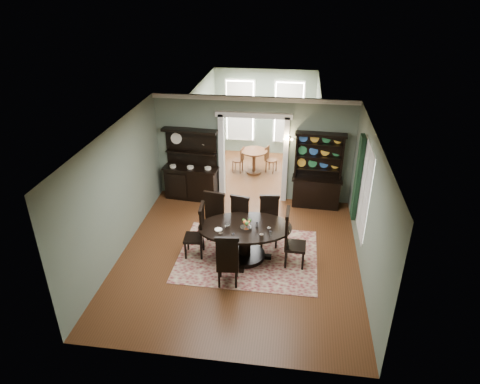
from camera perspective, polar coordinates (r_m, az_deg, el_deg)
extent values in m
cube|color=#582D17|center=(10.07, -0.20, -8.66)|extent=(5.50, 6.00, 0.01)
cube|color=silver|center=(8.65, -0.23, 7.64)|extent=(5.50, 6.00, 0.01)
cube|color=slate|center=(9.98, -16.05, -0.05)|extent=(0.01, 6.00, 3.00)
cube|color=slate|center=(9.33, 16.76, -2.18)|extent=(0.01, 6.00, 3.00)
cube|color=slate|center=(6.82, -3.83, -13.17)|extent=(5.50, 0.01, 3.00)
cube|color=slate|center=(12.27, -6.75, 6.11)|extent=(1.85, 0.01, 3.00)
cube|color=slate|center=(11.93, 10.59, 5.17)|extent=(1.85, 0.01, 3.00)
cube|color=slate|center=(11.56, 1.89, 11.48)|extent=(1.80, 0.01, 0.50)
cube|color=silver|center=(11.46, 1.88, 12.32)|extent=(5.50, 0.10, 0.12)
cube|color=#582D17|center=(14.16, 2.48, 2.65)|extent=(3.50, 3.50, 0.01)
cube|color=silver|center=(13.18, 2.75, 14.59)|extent=(3.50, 3.50, 0.01)
cube|color=slate|center=(13.85, -4.69, 8.72)|extent=(0.01, 3.50, 3.00)
cube|color=slate|center=(13.56, 10.06, 7.97)|extent=(0.01, 3.50, 3.00)
cube|color=slate|center=(15.25, 3.25, 10.54)|extent=(3.50, 0.01, 3.00)
cube|color=silver|center=(15.28, 0.01, 10.81)|extent=(1.05, 0.06, 2.20)
cube|color=silver|center=(15.15, 6.50, 10.49)|extent=(1.05, 0.06, 2.20)
cube|color=silver|center=(12.18, -2.44, 4.83)|extent=(0.14, 0.25, 2.50)
cube|color=silver|center=(12.01, 6.07, 4.36)|extent=(0.14, 0.25, 2.50)
cube|color=silver|center=(11.63, 1.87, 10.29)|extent=(2.08, 0.25, 0.14)
cube|color=white|center=(9.81, 16.35, 0.05)|extent=(0.02, 1.10, 2.00)
cube|color=silver|center=(9.80, 16.27, 0.06)|extent=(0.01, 1.22, 2.12)
cube|color=black|center=(10.40, 15.43, 1.80)|extent=(0.10, 0.35, 2.10)
cube|color=#B2742F|center=(11.71, 6.44, 6.89)|extent=(0.08, 0.05, 0.18)
sphere|color=#FFD88C|center=(11.54, 5.94, 7.03)|extent=(0.07, 0.07, 0.07)
sphere|color=#FFD88C|center=(11.54, 6.94, 6.97)|extent=(0.07, 0.07, 0.07)
cube|color=maroon|center=(10.11, 1.05, -8.44)|extent=(3.20, 2.51, 0.01)
ellipsoid|color=black|center=(9.61, 0.68, -4.77)|extent=(2.29, 1.65, 0.06)
cylinder|color=black|center=(9.63, 0.67, -4.97)|extent=(2.24, 2.24, 0.03)
cylinder|color=black|center=(9.82, 0.66, -6.66)|extent=(0.27, 0.27, 0.73)
cylinder|color=black|center=(10.03, 0.65, -8.39)|extent=(0.93, 0.93, 0.11)
cylinder|color=silver|center=(9.52, 0.82, -4.78)|extent=(0.26, 0.26, 0.05)
cube|color=black|center=(10.20, -3.75, -4.92)|extent=(0.54, 0.53, 0.06)
cube|color=black|center=(10.15, -3.41, -2.33)|extent=(0.48, 0.13, 0.81)
cube|color=black|center=(9.95, -3.48, -0.25)|extent=(0.53, 0.15, 0.08)
cylinder|color=black|center=(10.24, -5.06, -6.42)|extent=(0.05, 0.05, 0.48)
cylinder|color=black|center=(10.13, -3.07, -6.77)|extent=(0.05, 0.05, 0.48)
cylinder|color=black|center=(10.53, -4.32, -5.33)|extent=(0.05, 0.05, 0.48)
cylinder|color=black|center=(10.42, -2.38, -5.67)|extent=(0.05, 0.05, 0.48)
cube|color=black|center=(10.24, -0.40, -4.98)|extent=(0.52, 0.50, 0.06)
cube|color=black|center=(10.19, -0.02, -2.63)|extent=(0.44, 0.14, 0.74)
cube|color=black|center=(10.01, -0.03, -0.75)|extent=(0.48, 0.17, 0.08)
cylinder|color=black|center=(10.28, -1.63, -6.31)|extent=(0.05, 0.05, 0.44)
cylinder|color=black|center=(10.18, 0.17, -6.69)|extent=(0.05, 0.05, 0.44)
cylinder|color=black|center=(10.54, -0.94, -5.34)|extent=(0.05, 0.05, 0.44)
cylinder|color=black|center=(10.44, 0.83, -5.70)|extent=(0.05, 0.05, 0.44)
cube|color=black|center=(10.27, 3.88, -4.92)|extent=(0.49, 0.47, 0.06)
cube|color=black|center=(10.24, 3.91, -2.53)|extent=(0.44, 0.10, 0.75)
cube|color=black|center=(10.05, 3.97, -0.63)|extent=(0.48, 0.12, 0.08)
cylinder|color=black|center=(10.24, 2.90, -6.47)|extent=(0.05, 0.05, 0.44)
cylinder|color=black|center=(10.26, 4.85, -6.48)|extent=(0.05, 0.05, 0.44)
cylinder|color=black|center=(10.53, 2.86, -5.42)|extent=(0.05, 0.05, 0.44)
cylinder|color=black|center=(10.55, 4.75, -5.43)|extent=(0.05, 0.05, 0.44)
cube|color=black|center=(9.93, -6.15, -6.10)|extent=(0.48, 0.50, 0.06)
cube|color=black|center=(9.69, -5.08, -4.15)|extent=(0.09, 0.47, 0.79)
cube|color=black|center=(9.48, -5.18, -2.07)|extent=(0.11, 0.51, 0.08)
cylinder|color=black|center=(10.24, -6.95, -6.58)|extent=(0.05, 0.05, 0.47)
cylinder|color=black|center=(9.95, -7.29, -7.75)|extent=(0.05, 0.05, 0.47)
cylinder|color=black|center=(10.19, -4.91, -6.67)|extent=(0.05, 0.05, 0.47)
cylinder|color=black|center=(9.89, -5.19, -7.85)|extent=(0.05, 0.05, 0.47)
cube|color=black|center=(9.65, 7.38, -7.17)|extent=(0.48, 0.50, 0.06)
cube|color=black|center=(9.43, 6.26, -4.97)|extent=(0.07, 0.48, 0.82)
cube|color=black|center=(9.21, 6.39, -2.77)|extent=(0.09, 0.53, 0.08)
cylinder|color=black|center=(9.64, 8.37, -9.07)|extent=(0.05, 0.05, 0.48)
cylinder|color=black|center=(9.94, 8.45, -7.79)|extent=(0.05, 0.05, 0.48)
cylinder|color=black|center=(9.64, 6.11, -8.89)|extent=(0.05, 0.05, 0.48)
cylinder|color=black|center=(9.95, 6.27, -7.62)|extent=(0.05, 0.05, 0.48)
cube|color=black|center=(9.07, -1.62, -9.73)|extent=(0.49, 0.48, 0.06)
cube|color=black|center=(8.68, -1.73, -8.45)|extent=(0.45, 0.10, 0.77)
cube|color=black|center=(8.45, -1.77, -6.29)|extent=(0.50, 0.12, 0.08)
cylinder|color=black|center=(9.34, -0.43, -10.20)|extent=(0.05, 0.05, 0.45)
cylinder|color=black|center=(9.36, -2.63, -10.15)|extent=(0.05, 0.05, 0.45)
cylinder|color=black|center=(9.06, -0.52, -11.57)|extent=(0.05, 0.05, 0.45)
cylinder|color=black|center=(9.08, -2.80, -11.51)|extent=(0.05, 0.05, 0.45)
cube|color=black|center=(12.43, -6.47, 1.16)|extent=(1.51, 0.64, 0.92)
cube|color=black|center=(12.22, -6.58, 3.18)|extent=(1.61, 0.70, 0.05)
cube|color=black|center=(12.19, -6.50, 5.93)|extent=(1.47, 0.21, 1.09)
cube|color=black|center=(12.15, -6.57, 5.29)|extent=(1.45, 0.39, 0.04)
cube|color=black|center=(11.91, -6.76, 8.13)|extent=(1.59, 0.47, 0.07)
cube|color=black|center=(12.13, 10.09, -0.07)|extent=(1.29, 0.51, 0.82)
cube|color=black|center=(11.94, 10.26, 1.71)|extent=(1.39, 0.56, 0.04)
cube|color=black|center=(11.86, 10.49, 4.82)|extent=(1.28, 0.11, 1.24)
cube|color=black|center=(11.76, 7.48, 4.85)|extent=(0.06, 0.24, 1.27)
cube|color=black|center=(11.82, 13.50, 4.44)|extent=(0.06, 0.24, 1.27)
cube|color=black|center=(11.53, 10.77, 7.54)|extent=(1.38, 0.35, 0.07)
cube|color=black|center=(11.92, 10.35, 3.04)|extent=(1.28, 0.29, 0.03)
cube|color=black|center=(11.77, 10.50, 4.65)|extent=(1.28, 0.29, 0.03)
cube|color=black|center=(11.64, 10.65, 6.30)|extent=(1.28, 0.29, 0.03)
cylinder|color=brown|center=(13.78, 1.89, 5.47)|extent=(0.86, 0.86, 0.04)
cylinder|color=brown|center=(13.93, 1.87, 4.04)|extent=(0.11, 0.11, 0.75)
cylinder|color=brown|center=(14.08, 1.85, 2.68)|extent=(0.47, 0.47, 0.06)
cylinder|color=brown|center=(14.01, -0.31, 4.24)|extent=(0.36, 0.36, 0.04)
cube|color=brown|center=(13.88, 0.32, 5.01)|extent=(0.09, 0.32, 0.45)
cylinder|color=brown|center=(14.24, -0.63, 3.75)|extent=(0.03, 0.03, 0.41)
cylinder|color=brown|center=(14.02, -0.96, 3.35)|extent=(0.03, 0.03, 0.41)
cylinder|color=brown|center=(14.16, 0.34, 3.62)|extent=(0.03, 0.03, 0.41)
cylinder|color=brown|center=(13.95, 0.02, 3.22)|extent=(0.03, 0.03, 0.41)
cylinder|color=brown|center=(14.04, 4.20, 4.23)|extent=(0.36, 0.36, 0.04)
cube|color=brown|center=(14.02, 3.62, 5.20)|extent=(0.14, 0.32, 0.45)
cylinder|color=brown|center=(13.97, 4.44, 3.19)|extent=(0.03, 0.03, 0.41)
cylinder|color=brown|center=(14.19, 4.85, 3.56)|extent=(0.03, 0.03, 0.41)
cylinder|color=brown|center=(14.07, 3.49, 3.39)|extent=(0.03, 0.03, 0.41)
cylinder|color=brown|center=(14.28, 3.92, 3.75)|extent=(0.03, 0.03, 0.41)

